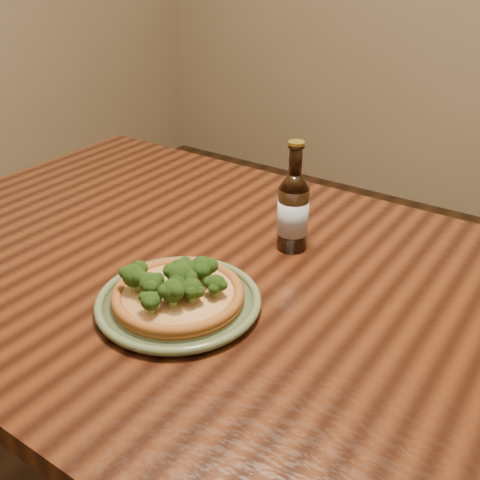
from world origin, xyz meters
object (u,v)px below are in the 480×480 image
Objects in this scene: plate at (179,302)px; beer_bottle at (293,211)px; pizza at (177,292)px; table at (262,328)px.

beer_bottle is (0.05, 0.27, 0.07)m from plate.
beer_bottle is at bearing 79.31° from pizza.
pizza is (-0.00, -0.00, 0.02)m from plate.
pizza is at bearing -94.18° from plate.
table is 0.22m from beer_bottle.
plate reaches higher than table.
beer_bottle is (-0.03, 0.14, 0.17)m from table.
pizza is at bearing -120.44° from table.
pizza is at bearing -85.31° from beer_bottle.
plate is (-0.08, -0.13, 0.10)m from table.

